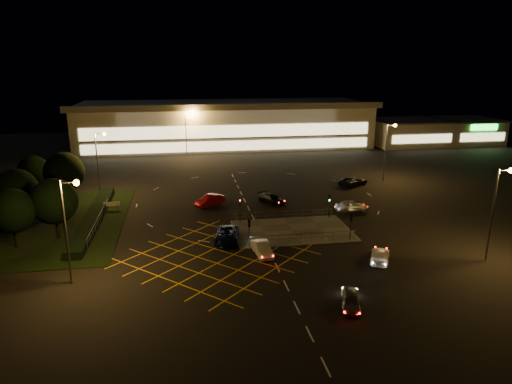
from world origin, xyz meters
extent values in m
plane|color=black|center=(0.00, 0.00, 0.00)|extent=(180.00, 180.00, 0.00)
cube|color=#4C4944|center=(2.00, -2.00, 0.06)|extent=(14.00, 9.00, 0.12)
cube|color=black|center=(-28.00, 6.00, 0.04)|extent=(18.00, 30.00, 0.08)
cube|color=black|center=(-23.00, 6.00, 0.50)|extent=(2.00, 26.00, 1.00)
cube|color=beige|center=(0.00, 62.00, 5.00)|extent=(70.00, 25.00, 10.00)
cube|color=slate|center=(0.00, 62.00, 10.20)|extent=(72.00, 26.50, 0.60)
cube|color=#FFEAA5|center=(0.00, 49.45, 5.00)|extent=(66.00, 0.20, 3.00)
cube|color=#FFEAA5|center=(0.00, 49.45, 1.80)|extent=(66.00, 0.20, 2.20)
cube|color=beige|center=(46.00, 54.00, 3.00)|extent=(18.00, 14.00, 6.00)
cube|color=slate|center=(46.00, 54.00, 6.15)|extent=(18.80, 14.80, 0.40)
cube|color=#FFEAA5|center=(46.00, 46.95, 2.60)|extent=(15.30, 0.20, 2.00)
cube|color=beige|center=(62.00, 54.00, 3.00)|extent=(14.00, 14.00, 6.00)
cube|color=slate|center=(62.00, 54.00, 6.15)|extent=(14.80, 14.80, 0.40)
cube|color=#FFEAA5|center=(62.00, 46.95, 2.60)|extent=(11.90, 0.20, 2.00)
cube|color=#19E533|center=(62.00, 46.85, 5.00)|extent=(7.00, 0.30, 1.40)
cylinder|color=slate|center=(-22.00, -12.00, 5.00)|extent=(0.20, 0.20, 10.00)
cylinder|color=slate|center=(-21.30, -12.00, 9.80)|extent=(1.40, 0.12, 0.12)
sphere|color=orange|center=(-20.60, -12.00, 9.75)|extent=(0.56, 0.56, 0.56)
cylinder|color=slate|center=(20.00, -14.00, 5.00)|extent=(0.20, 0.20, 10.00)
cylinder|color=slate|center=(20.70, -14.00, 9.80)|extent=(1.40, 0.12, 0.12)
sphere|color=orange|center=(21.40, -14.00, 9.75)|extent=(0.56, 0.56, 0.56)
cylinder|color=slate|center=(-24.00, 18.00, 5.00)|extent=(0.20, 0.20, 10.00)
cylinder|color=slate|center=(-23.30, 18.00, 9.80)|extent=(1.40, 0.12, 0.12)
sphere|color=orange|center=(-22.60, 18.00, 9.75)|extent=(0.56, 0.56, 0.56)
cylinder|color=slate|center=(24.00, 20.00, 5.00)|extent=(0.20, 0.20, 10.00)
cylinder|color=slate|center=(24.70, 20.00, 9.80)|extent=(1.40, 0.12, 0.12)
sphere|color=orange|center=(25.40, 20.00, 9.75)|extent=(0.56, 0.56, 0.56)
cylinder|color=slate|center=(-10.00, 48.00, 5.00)|extent=(0.20, 0.20, 10.00)
cylinder|color=slate|center=(-9.30, 48.00, 9.80)|extent=(1.40, 0.12, 0.12)
sphere|color=orange|center=(-8.60, 48.00, 9.75)|extent=(0.56, 0.56, 0.56)
cylinder|color=slate|center=(30.00, 50.00, 5.00)|extent=(0.20, 0.20, 10.00)
cylinder|color=slate|center=(30.70, 50.00, 9.80)|extent=(1.40, 0.12, 0.12)
sphere|color=orange|center=(31.40, 50.00, 9.75)|extent=(0.56, 0.56, 0.56)
cylinder|color=black|center=(-4.00, -6.00, 1.62)|extent=(0.10, 0.10, 3.00)
cube|color=black|center=(-4.00, -6.00, 2.82)|extent=(0.28, 0.18, 0.90)
sphere|color=#19FF33|center=(-4.00, -5.87, 2.82)|extent=(0.16, 0.16, 0.16)
cylinder|color=black|center=(8.00, -6.00, 1.62)|extent=(0.10, 0.10, 3.00)
cube|color=black|center=(8.00, -6.00, 2.82)|extent=(0.28, 0.18, 0.90)
sphere|color=#19FF33|center=(8.00, -5.87, 2.82)|extent=(0.16, 0.16, 0.16)
cylinder|color=black|center=(-4.00, 2.00, 1.62)|extent=(0.10, 0.10, 3.00)
cube|color=black|center=(-4.00, 2.00, 2.82)|extent=(0.28, 0.18, 0.90)
sphere|color=#FF0C0C|center=(-4.00, 1.87, 2.82)|extent=(0.16, 0.16, 0.16)
cylinder|color=black|center=(8.00, 2.00, 1.62)|extent=(0.10, 0.10, 3.00)
cube|color=black|center=(8.00, 2.00, 2.82)|extent=(0.28, 0.18, 0.90)
sphere|color=#19FF33|center=(8.00, 1.87, 2.82)|extent=(0.16, 0.16, 0.16)
cylinder|color=black|center=(-30.00, -2.00, 1.26)|extent=(0.36, 0.36, 2.52)
sphere|color=black|center=(-30.00, -2.00, 4.34)|extent=(5.04, 5.04, 5.04)
cylinder|color=black|center=(-32.00, 6.00, 1.35)|extent=(0.36, 0.36, 2.70)
sphere|color=black|center=(-32.00, 6.00, 4.65)|extent=(5.40, 5.40, 5.40)
cylinder|color=black|center=(-28.00, 14.00, 1.44)|extent=(0.36, 0.36, 2.88)
sphere|color=black|center=(-28.00, 14.00, 4.96)|extent=(5.76, 5.76, 5.76)
cylinder|color=black|center=(-34.00, 20.00, 1.17)|extent=(0.36, 0.36, 2.34)
sphere|color=black|center=(-34.00, 20.00, 4.03)|extent=(4.68, 4.68, 4.68)
cylinder|color=black|center=(-26.00, 0.00, 1.35)|extent=(0.36, 0.36, 2.70)
sphere|color=black|center=(-26.00, 0.00, 4.65)|extent=(5.40, 5.40, 5.40)
imported|color=#B2B4B9|center=(2.53, -20.71, 0.68)|extent=(2.76, 4.27, 1.35)
imported|color=silver|center=(-2.96, -8.57, 0.71)|extent=(1.91, 4.42, 1.42)
imported|color=#0C154B|center=(-6.35, -4.10, 0.79)|extent=(3.56, 6.06, 1.58)
imported|color=black|center=(1.75, 9.85, 0.69)|extent=(4.22, 5.04, 1.38)
imported|color=#A8AAB0|center=(12.09, 4.32, 0.78)|extent=(4.62, 1.92, 1.56)
imported|color=maroon|center=(-7.39, 10.31, 0.79)|extent=(4.71, 4.37, 1.57)
imported|color=black|center=(17.38, 17.44, 0.78)|extent=(6.15, 5.11, 1.56)
imported|color=white|center=(8.95, -12.25, 0.66)|extent=(3.71, 4.89, 1.32)
camera|label=1|loc=(-11.12, -53.72, 20.12)|focal=32.00mm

